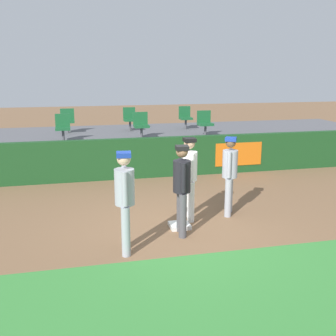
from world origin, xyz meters
TOP-DOWN VIEW (x-y plane):
  - ground_plane at (0.00, 0.00)m, footprint 60.00×60.00m
  - grass_foreground_strip at (0.00, -2.54)m, footprint 18.00×2.80m
  - first_base at (-0.00, 0.13)m, footprint 0.40×0.40m
  - player_fielder_home at (0.31, 0.56)m, footprint 0.33×0.55m
  - player_runner_visitor at (1.24, 0.64)m, footprint 0.44×0.44m
  - player_coach_visitor at (-1.20, -0.74)m, footprint 0.37×0.50m
  - player_umpire at (-0.05, -0.21)m, footprint 0.37×0.49m
  - field_wall at (0.01, 4.18)m, footprint 18.00×0.26m
  - bleacher_platform at (0.00, 6.75)m, footprint 18.00×4.80m
  - seat_front_center at (0.15, 5.62)m, footprint 0.48×0.44m
  - seat_back_left at (-2.19, 7.42)m, footprint 0.48×0.44m
  - seat_front_right at (2.32, 5.62)m, footprint 0.47×0.44m
  - seat_back_center at (0.03, 7.42)m, footprint 0.44×0.44m
  - seat_front_left at (-2.31, 5.62)m, footprint 0.45×0.44m
  - seat_back_right at (2.14, 7.42)m, footprint 0.44×0.44m

SIDE VIEW (x-z plane):
  - ground_plane at x=0.00m, z-range 0.00..0.00m
  - grass_foreground_strip at x=0.00m, z-range 0.00..0.01m
  - first_base at x=0.00m, z-range 0.00..0.08m
  - bleacher_platform at x=0.00m, z-range 0.00..0.94m
  - field_wall at x=0.01m, z-range 0.00..1.18m
  - player_runner_visitor at x=1.24m, z-range 0.14..1.85m
  - player_umpire at x=-0.05m, z-range 0.14..1.88m
  - player_fielder_home at x=0.31m, z-range 0.14..1.88m
  - player_coach_visitor at x=-1.20m, z-range 0.14..1.92m
  - seat_back_right at x=2.14m, z-range 0.99..1.83m
  - seat_back_center at x=0.03m, z-range 0.99..1.83m
  - seat_front_left at x=-2.31m, z-range 0.99..1.83m
  - seat_front_right at x=2.32m, z-range 1.00..1.84m
  - seat_front_center at x=0.15m, z-range 1.00..1.84m
  - seat_back_left at x=-2.19m, z-range 1.00..1.84m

